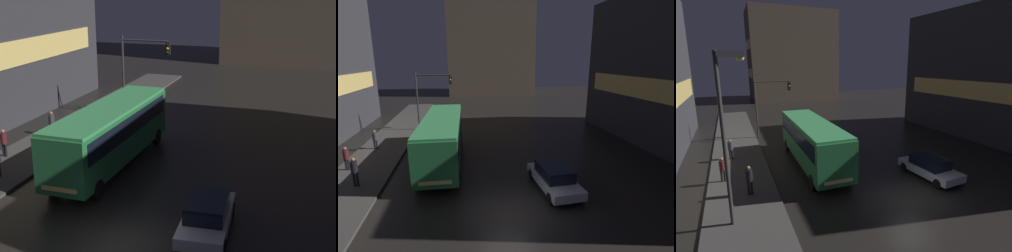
# 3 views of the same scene
# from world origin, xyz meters

# --- Properties ---
(ground_plane) EXTENTS (120.00, 120.00, 0.00)m
(ground_plane) POSITION_xyz_m (0.00, 0.00, 0.00)
(ground_plane) COLOR black
(sidewalk_left) EXTENTS (4.00, 48.00, 0.15)m
(sidewalk_left) POSITION_xyz_m (-9.00, 10.00, 0.07)
(sidewalk_left) COLOR #3D3A38
(sidewalk_left) RESTS_ON ground
(bus_near) EXTENTS (2.81, 11.33, 3.44)m
(bus_near) POSITION_xyz_m (-3.64, 7.81, 2.12)
(bus_near) COLOR #236B38
(bus_near) RESTS_ON ground
(car_taxi) EXTENTS (2.18, 4.71, 1.48)m
(car_taxi) POSITION_xyz_m (3.16, 2.24, 0.76)
(car_taxi) COLOR #B7B7BC
(car_taxi) RESTS_ON ground
(pedestrian_near) EXTENTS (0.54, 0.54, 1.64)m
(pedestrian_near) POSITION_xyz_m (-9.52, 11.22, 1.13)
(pedestrian_near) COLOR black
(pedestrian_near) RESTS_ON sidewalk_left
(pedestrian_far) EXTENTS (0.48, 0.48, 1.66)m
(pedestrian_far) POSITION_xyz_m (-10.07, 6.84, 1.13)
(pedestrian_far) COLOR black
(pedestrian_far) RESTS_ON sidewalk_left
(traffic_light_main) EXTENTS (3.76, 0.35, 6.25)m
(traffic_light_main) POSITION_xyz_m (-5.48, 17.15, 4.27)
(traffic_light_main) COLOR #2D2D2D
(traffic_light_main) RESTS_ON ground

